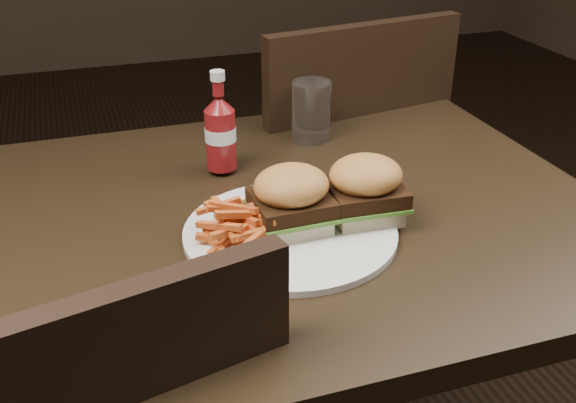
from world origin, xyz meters
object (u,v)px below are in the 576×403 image
object	(u,v)px
dining_table	(222,228)
chair_far	(310,204)
plate	(290,232)
ketchup_bottle	(221,139)
tumbler	(311,111)

from	to	relation	value
dining_table	chair_far	xyz separation A→B (m)	(0.35, 0.56, -0.30)
chair_far	plate	bearing A→B (deg)	57.71
chair_far	dining_table	bearing A→B (deg)	48.22
dining_table	plate	distance (m)	0.12
chair_far	plate	distance (m)	0.77
plate	ketchup_bottle	distance (m)	0.25
ketchup_bottle	plate	bearing A→B (deg)	-79.84
plate	tumbler	bearing A→B (deg)	65.20
dining_table	plate	xyz separation A→B (m)	(0.08, -0.08, 0.03)
ketchup_bottle	chair_far	bearing A→B (deg)	52.05
ketchup_bottle	tumbler	world-z (taller)	tumbler
chair_far	plate	xyz separation A→B (m)	(-0.27, -0.64, 0.33)
plate	ketchup_bottle	world-z (taller)	ketchup_bottle
chair_far	ketchup_bottle	bearing A→B (deg)	42.55
tumbler	plate	bearing A→B (deg)	-114.80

